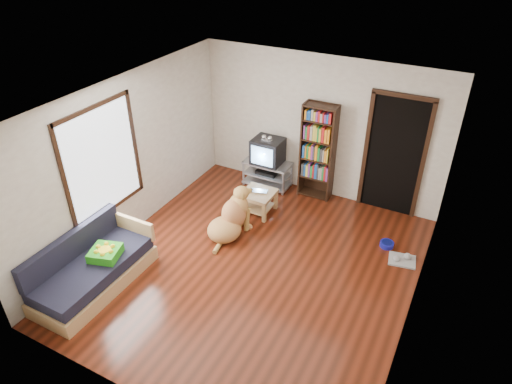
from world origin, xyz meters
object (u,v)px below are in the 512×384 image
at_px(dog, 231,219).
at_px(laptop, 257,193).
at_px(grey_rag, 402,260).
at_px(green_cushion, 105,253).
at_px(crt_tv, 268,150).
at_px(dog_bowl, 387,244).
at_px(coffee_table, 258,198).
at_px(tv_stand, 267,173).
at_px(sofa, 93,270).
at_px(bookshelf, 318,147).

bearing_deg(dog, laptop, 83.59).
distance_m(grey_rag, dog, 2.76).
distance_m(green_cushion, crt_tv, 3.59).
xyz_separation_m(dog_bowl, coffee_table, (-2.29, -0.07, 0.24)).
height_order(crt_tv, coffee_table, crt_tv).
xyz_separation_m(tv_stand, coffee_table, (0.26, -0.90, 0.01)).
bearing_deg(grey_rag, dog_bowl, 140.19).
xyz_separation_m(green_cushion, dog_bowl, (3.40, 2.62, -0.45)).
relative_size(crt_tv, sofa, 0.32).
bearing_deg(grey_rag, coffee_table, 175.98).
bearing_deg(green_cushion, crt_tv, 59.14).
bearing_deg(green_cushion, laptop, 49.07).
height_order(coffee_table, dog, dog).
relative_size(laptop, crt_tv, 0.57).
distance_m(green_cushion, sofa, 0.31).
bearing_deg(dog_bowl, tv_stand, 161.87).
height_order(laptop, dog, dog).
distance_m(laptop, sofa, 2.97).
xyz_separation_m(grey_rag, tv_stand, (-2.85, 1.08, 0.25)).
xyz_separation_m(tv_stand, bookshelf, (0.95, 0.09, 0.73)).
relative_size(dog_bowl, bookshelf, 0.12).
bearing_deg(bookshelf, tv_stand, -174.37).
height_order(laptop, dog_bowl, laptop).
relative_size(tv_stand, bookshelf, 0.50).
bearing_deg(coffee_table, bookshelf, 55.40).
distance_m(laptop, dog_bowl, 2.32).
bearing_deg(crt_tv, coffee_table, -74.14).
distance_m(dog_bowl, dog, 2.54).
bearing_deg(laptop, tv_stand, 89.34).
distance_m(grey_rag, crt_tv, 3.14).
height_order(laptop, sofa, sofa).
bearing_deg(grey_rag, sofa, -146.33).
relative_size(dog_bowl, dog, 0.21).
bearing_deg(dog, crt_tv, 95.85).
height_order(tv_stand, bookshelf, bookshelf).
bearing_deg(green_cushion, dog, 42.53).
distance_m(grey_rag, tv_stand, 3.06).
relative_size(green_cushion, dog, 0.38).
distance_m(bookshelf, coffee_table, 1.41).
xyz_separation_m(tv_stand, sofa, (-0.97, -3.63, -0.01)).
bearing_deg(bookshelf, dog_bowl, -30.14).
bearing_deg(tv_stand, dog_bowl, -18.13).
xyz_separation_m(green_cushion, laptop, (1.11, 2.52, -0.07)).
height_order(grey_rag, tv_stand, tv_stand).
relative_size(bookshelf, coffee_table, 3.27).
bearing_deg(laptop, sofa, -131.01).
bearing_deg(dog_bowl, sofa, -141.55).
relative_size(grey_rag, bookshelf, 0.22).
relative_size(crt_tv, coffee_table, 1.05).
distance_m(crt_tv, sofa, 3.81).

